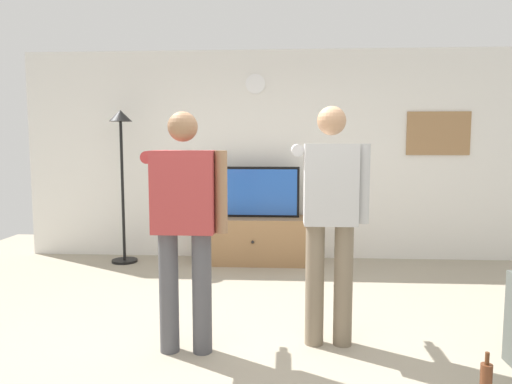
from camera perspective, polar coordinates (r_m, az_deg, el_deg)
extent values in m
plane|color=#9E937F|center=(3.57, -0.43, -19.14)|extent=(8.40, 8.40, 0.00)
cube|color=silver|center=(6.18, 1.42, 4.46)|extent=(6.40, 0.10, 2.70)
cube|color=#997047|center=(5.96, -0.24, -5.86)|extent=(1.36, 0.49, 0.58)
sphere|color=black|center=(5.70, -0.41, -6.12)|extent=(0.04, 0.04, 0.04)
cube|color=black|center=(5.92, -0.21, 0.01)|extent=(1.13, 0.06, 0.64)
cube|color=blue|center=(5.88, -0.24, -0.02)|extent=(1.07, 0.01, 0.58)
cylinder|color=white|center=(6.17, -0.07, 13.01)|extent=(0.25, 0.03, 0.25)
cube|color=#997047|center=(6.42, 21.27, 6.66)|extent=(0.79, 0.04, 0.55)
cylinder|color=black|center=(6.28, -15.67, -8.04)|extent=(0.32, 0.32, 0.03)
cylinder|color=black|center=(6.13, -15.90, 0.06)|extent=(0.04, 0.04, 1.75)
cone|color=black|center=(6.11, -16.16, 8.91)|extent=(0.28, 0.28, 0.14)
cylinder|color=#4C4C51|center=(3.52, -10.54, -11.91)|extent=(0.14, 0.14, 0.88)
cylinder|color=#4C4C51|center=(3.47, -6.58, -12.10)|extent=(0.14, 0.14, 0.88)
cube|color=#A53838|center=(3.34, -8.77, 0.02)|extent=(0.44, 0.22, 0.58)
sphere|color=#8C6647|center=(3.32, -8.90, 7.86)|extent=(0.21, 0.21, 0.21)
cylinder|color=#A53838|center=(3.67, -11.92, 4.26)|extent=(0.09, 0.58, 0.09)
cube|color=white|center=(3.98, -10.70, 4.41)|extent=(0.04, 0.12, 0.04)
cylinder|color=#8C6647|center=(3.29, -4.28, 0.01)|extent=(0.09, 0.09, 0.58)
cylinder|color=#7A6B56|center=(3.60, 7.14, -11.11)|extent=(0.14, 0.14, 0.92)
cylinder|color=#7A6B56|center=(3.62, 10.55, -11.07)|extent=(0.14, 0.14, 0.92)
cube|color=#B7B7B7|center=(3.47, 9.05, 0.92)|extent=(0.39, 0.22, 0.59)
sphere|color=tan|center=(3.46, 9.18, 8.55)|extent=(0.21, 0.21, 0.21)
cylinder|color=#B7B7B7|center=(3.73, 5.03, 5.11)|extent=(0.09, 0.58, 0.09)
cube|color=white|center=(4.05, 4.90, 5.18)|extent=(0.04, 0.12, 0.04)
cylinder|color=#B7B7B7|center=(3.50, 12.93, 0.98)|extent=(0.09, 0.09, 0.58)
cylinder|color=#4C2814|center=(3.07, 26.28, -17.68)|extent=(0.02, 0.02, 0.07)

